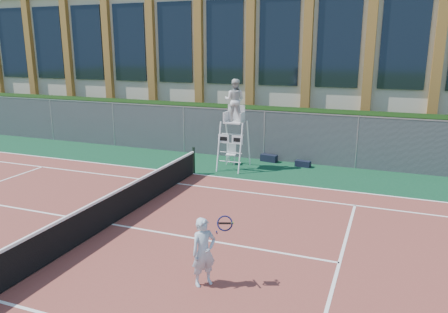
% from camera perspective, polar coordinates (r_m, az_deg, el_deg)
% --- Properties ---
extents(ground, '(120.00, 120.00, 0.00)m').
position_cam_1_polar(ground, '(13.12, -14.46, -8.69)').
color(ground, '#233814').
extents(apron, '(36.00, 20.00, 0.01)m').
position_cam_1_polar(apron, '(13.87, -12.07, -7.24)').
color(apron, '#0C3720').
rests_on(apron, ground).
extents(tennis_court, '(23.77, 10.97, 0.02)m').
position_cam_1_polar(tennis_court, '(13.11, -14.47, -8.61)').
color(tennis_court, brown).
rests_on(tennis_court, apron).
extents(tennis_net, '(0.10, 11.30, 1.10)m').
position_cam_1_polar(tennis_net, '(12.92, -14.61, -6.49)').
color(tennis_net, black).
rests_on(tennis_net, ground).
extents(fence, '(40.00, 0.06, 2.20)m').
position_cam_1_polar(fence, '(20.27, -0.17, 3.11)').
color(fence, '#595E60').
rests_on(fence, ground).
extents(hedge, '(40.00, 1.40, 2.20)m').
position_cam_1_polar(hedge, '(21.37, 1.00, 3.68)').
color(hedge, black).
rests_on(hedge, ground).
extents(building, '(45.00, 10.60, 8.22)m').
position_cam_1_polar(building, '(28.62, 6.67, 12.39)').
color(building, beige).
rests_on(building, ground).
extents(umpire_chair, '(1.05, 1.62, 3.77)m').
position_cam_1_polar(umpire_chair, '(17.97, 1.38, 7.03)').
color(umpire_chair, white).
rests_on(umpire_chair, ground).
extents(plastic_chair, '(0.49, 0.49, 0.88)m').
position_cam_1_polar(plastic_chair, '(19.01, 0.93, 0.58)').
color(plastic_chair, silver).
rests_on(plastic_chair, apron).
extents(sports_bag_near, '(0.77, 0.41, 0.31)m').
position_cam_1_polar(sports_bag_near, '(19.53, 5.89, -0.21)').
color(sports_bag_near, black).
rests_on(sports_bag_near, apron).
extents(sports_bag_far, '(0.68, 0.36, 0.26)m').
position_cam_1_polar(sports_bag_far, '(18.91, 10.27, -0.93)').
color(sports_bag_far, black).
rests_on(sports_bag_far, apron).
extents(tennis_player, '(0.91, 0.74, 1.54)m').
position_cam_1_polar(tennis_player, '(9.43, -2.63, -12.31)').
color(tennis_player, '#AFC2D2').
rests_on(tennis_player, tennis_court).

